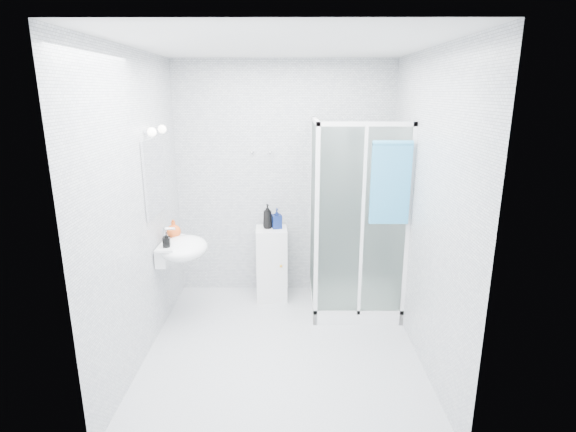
{
  "coord_description": "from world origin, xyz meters",
  "views": [
    {
      "loc": [
        0.07,
        -3.64,
        2.25
      ],
      "look_at": [
        0.05,
        0.35,
        1.15
      ],
      "focal_mm": 28.0,
      "sensor_mm": 36.0,
      "label": 1
    }
  ],
  "objects_px": {
    "shampoo_bottle_a": "(268,216)",
    "shampoo_bottle_b": "(277,218)",
    "shower_enclosure": "(347,270)",
    "wall_basin": "(181,248)",
    "storage_cabinet": "(272,264)",
    "soap_dispenser_orange": "(174,229)",
    "soap_dispenser_black": "(166,240)",
    "hand_towel": "(391,181)"
  },
  "relations": [
    {
      "from": "shampoo_bottle_a",
      "to": "shampoo_bottle_b",
      "type": "xyz_separation_m",
      "value": [
        0.1,
        0.0,
        -0.02
      ]
    },
    {
      "from": "shower_enclosure",
      "to": "shampoo_bottle_b",
      "type": "height_order",
      "value": "shower_enclosure"
    },
    {
      "from": "wall_basin",
      "to": "storage_cabinet",
      "type": "xyz_separation_m",
      "value": [
        0.85,
        0.59,
        -0.39
      ]
    },
    {
      "from": "shampoo_bottle_a",
      "to": "shampoo_bottle_b",
      "type": "height_order",
      "value": "shampoo_bottle_a"
    },
    {
      "from": "shampoo_bottle_b",
      "to": "soap_dispenser_orange",
      "type": "relative_size",
      "value": 1.24
    },
    {
      "from": "shampoo_bottle_b",
      "to": "soap_dispenser_black",
      "type": "height_order",
      "value": "shampoo_bottle_b"
    },
    {
      "from": "shower_enclosure",
      "to": "shampoo_bottle_a",
      "type": "relative_size",
      "value": 7.4
    },
    {
      "from": "storage_cabinet",
      "to": "soap_dispenser_black",
      "type": "relative_size",
      "value": 5.65
    },
    {
      "from": "hand_towel",
      "to": "shampoo_bottle_b",
      "type": "height_order",
      "value": "hand_towel"
    },
    {
      "from": "storage_cabinet",
      "to": "soap_dispenser_black",
      "type": "distance_m",
      "value": 1.31
    },
    {
      "from": "shampoo_bottle_b",
      "to": "shower_enclosure",
      "type": "bearing_deg",
      "value": -21.76
    },
    {
      "from": "hand_towel",
      "to": "shampoo_bottle_a",
      "type": "bearing_deg",
      "value": 148.95
    },
    {
      "from": "hand_towel",
      "to": "shampoo_bottle_b",
      "type": "xyz_separation_m",
      "value": [
        -1.06,
        0.7,
        -0.55
      ]
    },
    {
      "from": "hand_towel",
      "to": "shampoo_bottle_b",
      "type": "relative_size",
      "value": 3.43
    },
    {
      "from": "hand_towel",
      "to": "soap_dispenser_orange",
      "type": "bearing_deg",
      "value": 173.88
    },
    {
      "from": "wall_basin",
      "to": "shampoo_bottle_a",
      "type": "bearing_deg",
      "value": 37.13
    },
    {
      "from": "wall_basin",
      "to": "storage_cabinet",
      "type": "height_order",
      "value": "wall_basin"
    },
    {
      "from": "shampoo_bottle_a",
      "to": "shower_enclosure",
      "type": "bearing_deg",
      "value": -19.28
    },
    {
      "from": "storage_cabinet",
      "to": "shampoo_bottle_b",
      "type": "distance_m",
      "value": 0.52
    },
    {
      "from": "hand_towel",
      "to": "shampoo_bottle_a",
      "type": "xyz_separation_m",
      "value": [
        -1.16,
        0.7,
        -0.53
      ]
    },
    {
      "from": "shower_enclosure",
      "to": "soap_dispenser_orange",
      "type": "relative_size",
      "value": 11.12
    },
    {
      "from": "wall_basin",
      "to": "soap_dispenser_orange",
      "type": "height_order",
      "value": "soap_dispenser_orange"
    },
    {
      "from": "wall_basin",
      "to": "soap_dispenser_black",
      "type": "distance_m",
      "value": 0.23
    },
    {
      "from": "storage_cabinet",
      "to": "shampoo_bottle_b",
      "type": "relative_size",
      "value": 3.66
    },
    {
      "from": "storage_cabinet",
      "to": "shampoo_bottle_b",
      "type": "height_order",
      "value": "shampoo_bottle_b"
    },
    {
      "from": "shampoo_bottle_a",
      "to": "soap_dispenser_orange",
      "type": "bearing_deg",
      "value": -152.25
    },
    {
      "from": "shampoo_bottle_b",
      "to": "soap_dispenser_orange",
      "type": "bearing_deg",
      "value": -154.61
    },
    {
      "from": "soap_dispenser_black",
      "to": "wall_basin",
      "type": "bearing_deg",
      "value": 59.2
    },
    {
      "from": "soap_dispenser_black",
      "to": "storage_cabinet",
      "type": "bearing_deg",
      "value": 38.27
    },
    {
      "from": "soap_dispenser_black",
      "to": "shower_enclosure",
      "type": "bearing_deg",
      "value": 15.04
    },
    {
      "from": "storage_cabinet",
      "to": "hand_towel",
      "type": "distance_m",
      "value": 1.69
    },
    {
      "from": "hand_towel",
      "to": "wall_basin",
      "type": "bearing_deg",
      "value": 177.53
    },
    {
      "from": "storage_cabinet",
      "to": "soap_dispenser_orange",
      "type": "xyz_separation_m",
      "value": [
        -0.95,
        -0.45,
        0.54
      ]
    },
    {
      "from": "shower_enclosure",
      "to": "shampoo_bottle_b",
      "type": "distance_m",
      "value": 0.94
    },
    {
      "from": "shampoo_bottle_b",
      "to": "soap_dispenser_black",
      "type": "relative_size",
      "value": 1.54
    },
    {
      "from": "hand_towel",
      "to": "soap_dispenser_black",
      "type": "height_order",
      "value": "hand_towel"
    },
    {
      "from": "shower_enclosure",
      "to": "soap_dispenser_black",
      "type": "relative_size",
      "value": 13.86
    },
    {
      "from": "hand_towel",
      "to": "soap_dispenser_orange",
      "type": "distance_m",
      "value": 2.14
    },
    {
      "from": "hand_towel",
      "to": "soap_dispenser_black",
      "type": "xyz_separation_m",
      "value": [
        -2.06,
        -0.07,
        -0.54
      ]
    },
    {
      "from": "shower_enclosure",
      "to": "hand_towel",
      "type": "bearing_deg",
      "value": -52.16
    },
    {
      "from": "storage_cabinet",
      "to": "hand_towel",
      "type": "bearing_deg",
      "value": -34.22
    },
    {
      "from": "wall_basin",
      "to": "soap_dispenser_black",
      "type": "height_order",
      "value": "wall_basin"
    }
  ]
}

